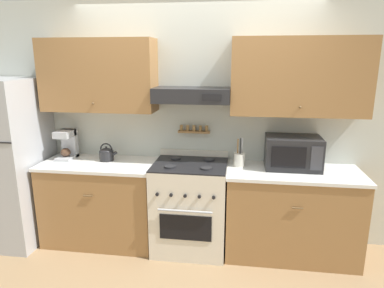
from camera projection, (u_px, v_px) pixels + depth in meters
name	position (u px, v px, depth m)	size (l,w,h in m)	color
ground_plane	(186.00, 262.00, 3.38)	(16.00, 16.00, 0.00)	#937551
wall_back	(196.00, 107.00, 3.58)	(5.20, 0.46, 2.55)	silver
counter_left	(102.00, 202.00, 3.71)	(1.20, 0.63, 0.89)	olive
counter_right	(291.00, 213.00, 3.44)	(1.30, 0.63, 0.89)	olive
stove_range	(190.00, 206.00, 3.55)	(0.74, 0.66, 0.99)	beige
refrigerator	(6.00, 162.00, 3.66)	(0.75, 0.78, 1.76)	#ADAFB5
tea_kettle	(107.00, 154.00, 3.65)	(0.20, 0.15, 0.19)	#232326
coffee_maker	(68.00, 143.00, 3.73)	(0.16, 0.26, 0.31)	#ADAFB5
microwave	(293.00, 152.00, 3.38)	(0.53, 0.37, 0.32)	#232326
utensil_crock	(239.00, 159.00, 3.46)	(0.11, 0.11, 0.29)	silver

